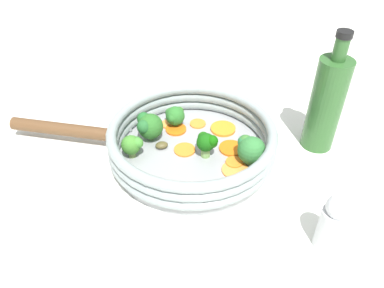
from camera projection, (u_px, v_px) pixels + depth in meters
name	position (u px, v px, depth m)	size (l,w,h in m)	color
ground_plane	(192.00, 157.00, 0.68)	(4.00, 4.00, 0.00)	white
skillet	(192.00, 154.00, 0.67)	(0.27, 0.27, 0.02)	#939699
skillet_rim_wall	(192.00, 139.00, 0.65)	(0.29, 0.29, 0.05)	#909D9B
skillet_handle	(65.00, 129.00, 0.69)	(0.02, 0.02, 0.21)	brown
skillet_rivet_left	(130.00, 130.00, 0.71)	(0.01, 0.01, 0.01)	#93999D
skillet_rivet_right	(118.00, 151.00, 0.66)	(0.01, 0.01, 0.01)	#94979B
carrot_slice_0	(223.00, 129.00, 0.71)	(0.05, 0.05, 0.01)	orange
carrot_slice_1	(176.00, 129.00, 0.71)	(0.04, 0.04, 0.00)	orange
carrot_slice_2	(234.00, 163.00, 0.64)	(0.03, 0.03, 0.01)	orange
carrot_slice_3	(169.00, 124.00, 0.73)	(0.03, 0.03, 0.00)	#F99240
carrot_slice_4	(173.00, 192.00, 0.58)	(0.04, 0.04, 0.01)	orange
carrot_slice_5	(185.00, 150.00, 0.67)	(0.04, 0.04, 0.00)	orange
carrot_slice_6	(235.00, 170.00, 0.62)	(0.05, 0.05, 0.00)	#F98E3E
carrot_slice_7	(231.00, 148.00, 0.67)	(0.04, 0.04, 0.00)	orange
carrot_slice_8	(198.00, 124.00, 0.73)	(0.03, 0.03, 0.00)	orange
broccoli_floret_0	(132.00, 145.00, 0.64)	(0.04, 0.04, 0.04)	olive
broccoli_floret_1	(149.00, 126.00, 0.67)	(0.05, 0.05, 0.05)	#719D56
broccoli_floret_2	(250.00, 149.00, 0.63)	(0.05, 0.05, 0.05)	#72A256
broccoli_floret_3	(207.00, 142.00, 0.64)	(0.03, 0.04, 0.05)	#82B05D
broccoli_floret_4	(175.00, 115.00, 0.71)	(0.04, 0.04, 0.04)	#608743
mushroom_piece_0	(162.00, 145.00, 0.67)	(0.02, 0.02, 0.01)	brown
salt_shaker	(334.00, 223.00, 0.50)	(0.04, 0.04, 0.10)	silver
oil_bottle	(326.00, 103.00, 0.65)	(0.06, 0.06, 0.22)	#2D5B28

